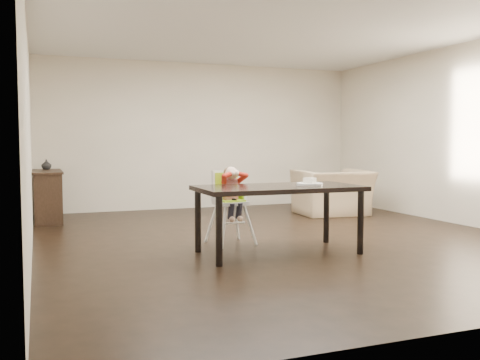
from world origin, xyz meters
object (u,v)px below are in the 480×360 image
(dining_table, at_px, (279,193))
(high_chair, at_px, (230,189))
(armchair, at_px, (333,185))
(sideboard, at_px, (48,196))

(dining_table, height_order, high_chair, high_chair)
(armchair, bearing_deg, high_chair, 40.57)
(armchair, relative_size, sideboard, 0.93)
(high_chair, relative_size, sideboard, 0.74)
(dining_table, height_order, sideboard, sideboard)
(dining_table, xyz_separation_m, sideboard, (-2.34, 3.53, -0.27))
(armchair, xyz_separation_m, sideboard, (-4.55, 0.96, -0.11))
(dining_table, xyz_separation_m, high_chair, (-0.31, 0.73, -0.01))
(high_chair, bearing_deg, sideboard, 119.23)
(dining_table, bearing_deg, sideboard, 123.57)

